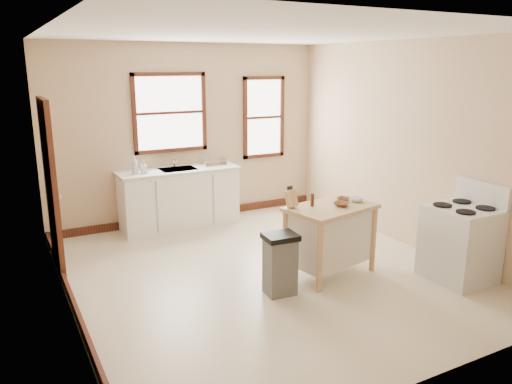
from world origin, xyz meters
TOP-DOWN VIEW (x-y plane):
  - floor at (0.00, 0.00)m, footprint 5.00×5.00m
  - ceiling at (0.00, 0.00)m, footprint 5.00×5.00m
  - wall_back at (0.00, 2.50)m, footprint 4.50×0.04m
  - wall_left at (-2.25, 0.00)m, footprint 0.04×5.00m
  - wall_right at (2.25, 0.00)m, footprint 0.04×5.00m
  - window_main at (-0.30, 2.48)m, footprint 1.17×0.06m
  - window_side at (1.35, 2.48)m, footprint 0.77×0.06m
  - door_left at (-2.21, 1.30)m, footprint 0.06×0.90m
  - baseboard_back at (0.00, 2.47)m, footprint 4.50×0.04m
  - baseboard_left at (-2.22, 0.00)m, footprint 0.04×5.00m
  - sink_counter at (-0.30, 2.20)m, footprint 1.86×0.62m
  - faucet at (-0.30, 2.38)m, footprint 0.03×0.03m
  - soap_bottle_a at (-0.97, 2.17)m, footprint 0.12×0.12m
  - soap_bottle_b at (-0.84, 2.15)m, footprint 0.09×0.09m
  - dish_rack at (0.29, 2.22)m, footprint 0.40×0.31m
  - kitchen_island at (0.67, -0.39)m, footprint 1.15×0.85m
  - knife_block at (0.22, -0.23)m, footprint 0.13×0.13m
  - pepper_grinder at (0.47, -0.30)m, footprint 0.06×0.06m
  - bowl_a at (0.78, -0.46)m, footprint 0.26×0.26m
  - bowl_b at (0.95, -0.27)m, footprint 0.20×0.20m
  - bowl_c at (1.06, -0.39)m, footprint 0.19×0.19m
  - trash_bin at (-0.14, -0.59)m, footprint 0.38×0.33m
  - gas_stove at (1.91, -1.24)m, footprint 0.71×0.72m

SIDE VIEW (x-z plane):
  - floor at x=0.00m, z-range 0.00..0.00m
  - baseboard_back at x=0.00m, z-range 0.00..0.12m
  - baseboard_left at x=-2.22m, z-range 0.00..0.12m
  - trash_bin at x=-0.14m, z-range 0.00..0.69m
  - kitchen_island at x=0.67m, z-range 0.00..0.85m
  - sink_counter at x=-0.30m, z-range 0.00..0.92m
  - gas_stove at x=1.91m, z-range 0.00..1.15m
  - bowl_b at x=0.95m, z-range 0.85..0.89m
  - bowl_a at x=0.78m, z-range 0.85..0.90m
  - bowl_c at x=1.06m, z-range 0.85..0.90m
  - pepper_grinder at x=0.47m, z-range 0.85..1.00m
  - knife_block at x=0.22m, z-range 0.85..1.05m
  - dish_rack at x=0.29m, z-range 0.92..1.02m
  - soap_bottle_b at x=-0.84m, z-range 0.92..1.10m
  - faucet at x=-0.30m, z-range 0.92..1.14m
  - soap_bottle_a at x=-0.97m, z-range 0.92..1.17m
  - door_left at x=-2.21m, z-range 0.00..2.10m
  - wall_back at x=0.00m, z-range 0.00..2.80m
  - wall_left at x=-2.25m, z-range 0.00..2.80m
  - wall_right at x=2.25m, z-range 0.00..2.80m
  - window_side at x=1.35m, z-range 0.92..2.29m
  - window_main at x=-0.30m, z-range 1.14..2.36m
  - ceiling at x=0.00m, z-range 2.80..2.80m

